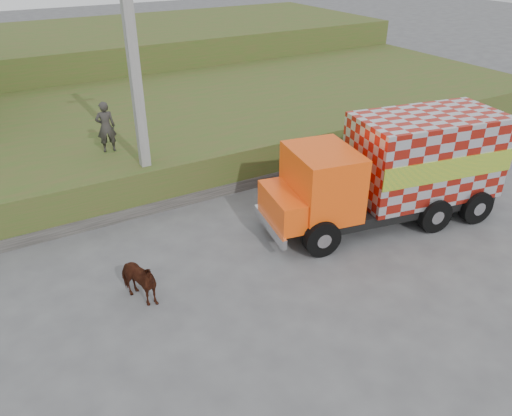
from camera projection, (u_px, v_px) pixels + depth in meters
ground at (240, 265)px, 13.91m from camera, size 120.00×120.00×0.00m
embankment at (128, 131)px, 21.14m from camera, size 40.00×12.00×1.50m
embankment_far at (66, 59)px, 29.88m from camera, size 40.00×12.00×3.00m
retaining_strip at (124, 212)px, 16.13m from camera, size 16.00×0.50×0.40m
utility_pole at (136, 86)px, 15.00m from camera, size 1.20×0.30×8.00m
cargo_truck at (396, 169)px, 15.39m from camera, size 7.80×3.69×3.35m
cow at (137, 281)px, 12.26m from camera, size 1.20×1.59×1.22m
pedestrian at (106, 127)px, 16.85m from camera, size 0.69×0.50×1.75m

